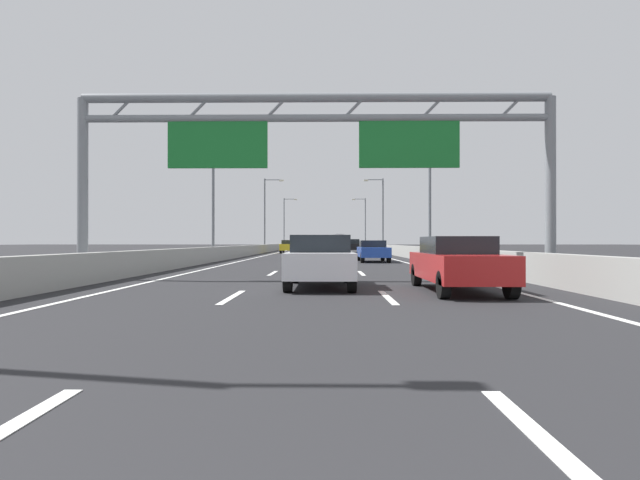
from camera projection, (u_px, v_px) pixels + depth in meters
ground_plane at (325, 248)px, 99.44m from camera, size 260.00×260.00×0.00m
lane_dash_left_1 at (232, 297)px, 11.97m from camera, size 0.16×3.00×0.01m
lane_dash_left_2 at (273, 273)px, 20.97m from camera, size 0.16×3.00×0.01m
lane_dash_left_3 at (289, 264)px, 29.97m from camera, size 0.16×3.00×0.01m
lane_dash_left_4 at (298, 259)px, 38.97m from camera, size 0.16×3.00×0.01m
lane_dash_left_5 at (303, 255)px, 47.97m from camera, size 0.16×3.00×0.01m
lane_dash_left_6 at (307, 253)px, 56.97m from camera, size 0.16×3.00×0.01m
lane_dash_left_7 at (310, 252)px, 65.97m from camera, size 0.16×3.00×0.01m
lane_dash_left_8 at (312, 250)px, 74.97m from camera, size 0.16×3.00×0.01m
lane_dash_left_9 at (313, 249)px, 83.96m from camera, size 0.16×3.00×0.01m
lane_dash_left_10 at (315, 249)px, 92.96m from camera, size 0.16×3.00×0.01m
lane_dash_left_11 at (316, 248)px, 101.96m from camera, size 0.16×3.00×0.01m
lane_dash_left_12 at (317, 248)px, 110.96m from camera, size 0.16×3.00×0.01m
lane_dash_left_13 at (317, 247)px, 119.96m from camera, size 0.16×3.00×0.01m
lane_dash_left_14 at (318, 247)px, 128.96m from camera, size 0.16×3.00×0.01m
lane_dash_left_15 at (319, 246)px, 137.96m from camera, size 0.16×3.00×0.01m
lane_dash_left_16 at (319, 246)px, 146.96m from camera, size 0.16×3.00×0.01m
lane_dash_left_17 at (319, 246)px, 155.96m from camera, size 0.16×3.00×0.01m
lane_dash_right_0 at (575, 469)px, 2.93m from camera, size 0.16×3.00×0.01m
lane_dash_right_1 at (388, 297)px, 11.92m from camera, size 0.16×3.00×0.01m
lane_dash_right_2 at (361, 273)px, 20.92m from camera, size 0.16×3.00×0.01m
lane_dash_right_3 at (351, 264)px, 29.92m from camera, size 0.16×3.00×0.01m
lane_dash_right_4 at (345, 259)px, 38.92m from camera, size 0.16×3.00×0.01m
lane_dash_right_5 at (342, 255)px, 47.92m from camera, size 0.16×3.00×0.01m
lane_dash_right_6 at (339, 253)px, 56.92m from camera, size 0.16×3.00×0.01m
lane_dash_right_7 at (338, 252)px, 65.92m from camera, size 0.16×3.00×0.01m
lane_dash_right_8 at (336, 250)px, 74.92m from camera, size 0.16×3.00×0.01m
lane_dash_right_9 at (335, 249)px, 83.92m from camera, size 0.16×3.00×0.01m
lane_dash_right_10 at (335, 249)px, 92.92m from camera, size 0.16×3.00×0.01m
lane_dash_right_11 at (334, 248)px, 101.92m from camera, size 0.16×3.00×0.01m
lane_dash_right_12 at (333, 248)px, 110.92m from camera, size 0.16×3.00×0.01m
lane_dash_right_13 at (333, 247)px, 119.91m from camera, size 0.16×3.00×0.01m
lane_dash_right_14 at (332, 247)px, 128.91m from camera, size 0.16×3.00×0.01m
lane_dash_right_15 at (332, 246)px, 137.91m from camera, size 0.16×3.00×0.01m
lane_dash_right_16 at (332, 246)px, 146.91m from camera, size 0.16×3.00×0.01m
lane_dash_right_17 at (331, 246)px, 155.91m from camera, size 0.16×3.00×0.01m
edge_line_left at (293, 249)px, 87.51m from camera, size 0.16×176.00×0.01m
edge_line_right at (355, 249)px, 87.37m from camera, size 0.16×176.00×0.01m
barrier_left at (292, 245)px, 109.53m from camera, size 0.45×220.00×0.95m
barrier_right at (357, 245)px, 109.35m from camera, size 0.45×220.00×0.95m
sign_gantry at (315, 138)px, 17.58m from camera, size 16.30×0.36×6.36m
streetlamp_left_mid at (216, 184)px, 36.77m from camera, size 2.58×0.28×9.50m
streetlamp_right_mid at (426, 184)px, 36.57m from camera, size 2.58×0.28×9.50m
streetlamp_left_far at (266, 210)px, 67.30m from camera, size 2.58×0.28×9.50m
streetlamp_right_far at (381, 210)px, 67.11m from camera, size 2.58×0.28×9.50m
streetlamp_left_distant at (285, 220)px, 97.83m from camera, size 2.58×0.28×9.50m
streetlamp_right_distant at (364, 220)px, 97.64m from camera, size 2.58×0.28×9.50m
red_car at (457, 263)px, 13.38m from camera, size 1.74×4.61×1.42m
silver_car at (325, 245)px, 79.64m from camera, size 1.75×4.61×1.46m
black_car at (352, 246)px, 61.33m from camera, size 1.84×4.52×1.57m
yellow_car at (289, 246)px, 57.72m from camera, size 1.84×4.63×1.45m
white_car at (321, 260)px, 14.64m from camera, size 1.85×4.12×1.47m
blue_car at (373, 251)px, 32.99m from camera, size 1.81×4.54×1.37m
box_truck at (339, 240)px, 135.87m from camera, size 2.34×8.87×3.26m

